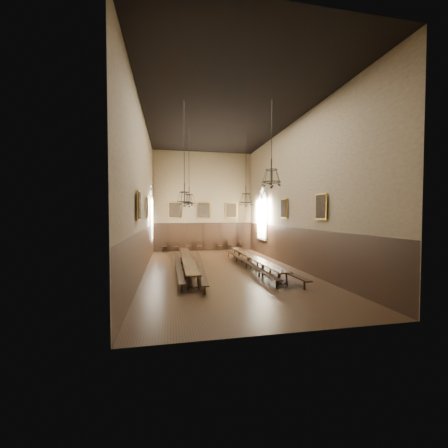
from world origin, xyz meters
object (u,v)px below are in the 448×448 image
object	(u,v)px
chandelier_back_right	(246,198)
chandelier_front_left	(184,194)
chair_1	(176,249)
chair_5	(220,247)
bench_left_outer	(178,266)
chandelier_front_right	(271,177)
table_right	(254,263)
bench_right_inner	(246,264)
bench_left_inner	(200,266)
chair_0	(165,248)
table_left	(187,264)
chair_6	(230,247)
chandelier_back_left	(189,198)
bench_right_outer	(262,264)
chair_3	(199,248)
chair_2	(189,248)
chair_7	(242,247)

from	to	relation	value
chandelier_back_right	chandelier_front_left	distance (m)	6.57
chair_1	chair_5	size ratio (longest dim) A/B	0.96
bench_left_outer	chandelier_front_right	size ratio (longest dim) A/B	2.37
table_right	bench_right_inner	world-z (taller)	table_right
bench_left_inner	chair_0	world-z (taller)	chair_0
table_left	chair_6	world-z (taller)	chair_6
chandelier_back_left	bench_right_outer	bearing A→B (deg)	-31.75
chandelier_front_left	chair_1	bearing A→B (deg)	91.11
chair_0	chandelier_back_right	size ratio (longest dim) A/B	0.20
bench_left_inner	chandelier_front_right	xyz separation A→B (m)	(3.29, -2.77, 4.90)
table_left	chair_3	bearing A→B (deg)	79.20
bench_right_outer	chair_2	distance (m)	9.60
table_left	bench_right_outer	bearing A→B (deg)	-4.29
table_right	chandelier_front_left	world-z (taller)	chandelier_front_left
chandelier_front_left	table_left	bearing A→B (deg)	82.91
chair_2	chandelier_back_right	bearing A→B (deg)	-52.86
chair_1	chandelier_back_left	bearing A→B (deg)	-81.56
table_left	bench_right_inner	bearing A→B (deg)	-1.55
bench_left_inner	chair_6	size ratio (longest dim) A/B	9.79
chair_3	chair_5	distance (m)	1.87
bench_left_outer	chandelier_back_right	bearing A→B (deg)	27.05
chair_7	chandelier_back_left	bearing A→B (deg)	-150.02
chair_0	table_right	bearing A→B (deg)	-62.18
bench_left_outer	chair_1	world-z (taller)	chair_1
table_right	bench_right_inner	size ratio (longest dim) A/B	0.91
table_right	chair_0	world-z (taller)	chair_0
bench_left_inner	chair_0	xyz separation A→B (m)	(-2.14, 8.81, 0.02)
bench_right_inner	chair_3	world-z (taller)	chair_3
chair_1	chair_3	distance (m)	2.09
bench_right_inner	bench_right_outer	xyz separation A→B (m)	(0.94, -0.24, 0.01)
chair_5	chandelier_front_left	size ratio (longest dim) A/B	0.18
chandelier_back_right	chair_1	bearing A→B (deg)	128.92
chandelier_back_left	chair_7	bearing A→B (deg)	48.87
bench_left_outer	chair_0	xyz separation A→B (m)	(-0.90, 8.35, 0.02)
chair_1	bench_left_inner	bearing A→B (deg)	-80.95
bench_left_inner	chandelier_back_left	size ratio (longest dim) A/B	1.99
chair_5	bench_left_inner	bearing A→B (deg)	-110.37
chair_2	table_left	bearing A→B (deg)	-88.81
chair_3	chair_7	size ratio (longest dim) A/B	1.00
bench_left_inner	bench_right_outer	world-z (taller)	bench_right_outer
bench_right_inner	chandelier_back_right	xyz separation A→B (m)	(0.71, 2.63, 4.16)
table_left	chair_7	bearing A→B (deg)	56.26
bench_left_inner	chair_1	world-z (taller)	chair_1
table_right	chair_3	bearing A→B (deg)	105.52
chair_2	chair_3	world-z (taller)	chair_2
chair_1	chair_6	bearing A→B (deg)	0.88
chandelier_front_left	chair_3	bearing A→B (deg)	79.96
chair_7	chandelier_front_left	bearing A→B (deg)	-137.91
chair_5	chair_1	bearing A→B (deg)	176.53
chair_0	chair_2	world-z (taller)	chair_0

